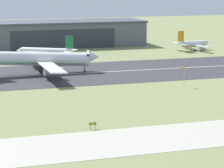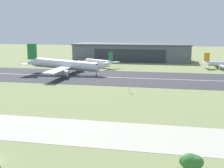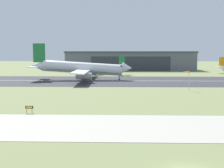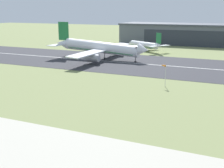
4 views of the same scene
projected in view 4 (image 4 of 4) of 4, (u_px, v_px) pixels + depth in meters
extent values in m
plane|color=#7A8451|center=(91.00, 96.00, 76.69)|extent=(635.14, 635.14, 0.00)
cube|color=#333338|center=(152.00, 65.00, 119.57)|extent=(395.14, 44.66, 0.06)
cube|color=silver|center=(152.00, 65.00, 119.56)|extent=(355.62, 0.70, 0.01)
cube|color=#B2AD9E|center=(1.00, 142.00, 50.12)|extent=(296.35, 17.68, 0.05)
cube|color=slate|center=(190.00, 35.00, 187.95)|extent=(81.92, 25.13, 11.33)
cube|color=#424751|center=(190.00, 24.00, 186.51)|extent=(82.92, 26.13, 0.90)
cube|color=#2D333D|center=(185.00, 38.00, 177.09)|extent=(49.15, 0.12, 9.06)
cylinder|color=white|center=(101.00, 47.00, 130.43)|extent=(33.17, 5.08, 6.62)
cone|color=white|center=(144.00, 50.00, 123.07)|extent=(4.51, 4.70, 4.89)
cone|color=white|center=(62.00, 43.00, 137.87)|extent=(5.87, 4.26, 4.51)
cube|color=black|center=(138.00, 47.00, 123.76)|extent=(1.18, 3.96, 0.51)
cube|color=#1E7238|center=(101.00, 50.00, 130.73)|extent=(29.61, 4.80, 1.99)
cube|color=white|center=(87.00, 54.00, 118.18)|extent=(5.43, 22.87, 0.71)
cylinder|color=#A8A8B2|center=(92.00, 58.00, 119.79)|extent=(6.24, 2.96, 3.24)
cube|color=white|center=(116.00, 46.00, 142.54)|extent=(5.43, 22.87, 0.71)
cylinder|color=#A8A8B2|center=(116.00, 50.00, 140.91)|extent=(6.24, 2.96, 3.24)
cube|color=#1E7238|center=(63.00, 31.00, 136.26)|extent=(5.06, 0.35, 7.90)
cube|color=white|center=(56.00, 45.00, 132.52)|extent=(4.51, 7.16, 0.24)
cube|color=white|center=(70.00, 42.00, 142.94)|extent=(4.51, 7.16, 0.24)
cylinder|color=black|center=(135.00, 59.00, 125.25)|extent=(0.24, 0.24, 2.84)
cylinder|color=black|center=(135.00, 62.00, 125.53)|extent=(0.84, 0.84, 0.44)
cylinder|color=black|center=(99.00, 57.00, 128.77)|extent=(0.24, 0.24, 2.84)
cylinder|color=black|center=(99.00, 60.00, 129.06)|extent=(0.84, 0.84, 0.44)
cylinder|color=black|center=(105.00, 55.00, 133.72)|extent=(0.24, 0.24, 2.84)
cylinder|color=black|center=(105.00, 58.00, 134.00)|extent=(0.84, 0.84, 0.44)
cylinder|color=white|center=(144.00, 45.00, 157.66)|extent=(17.71, 12.07, 2.97)
cone|color=white|center=(131.00, 43.00, 166.23)|extent=(3.81, 3.91, 2.97)
cone|color=white|center=(159.00, 46.00, 148.61)|extent=(4.43, 4.11, 2.67)
cube|color=black|center=(132.00, 42.00, 164.92)|extent=(2.23, 2.73, 0.44)
cube|color=#1E7238|center=(144.00, 46.00, 157.85)|extent=(16.01, 10.99, 0.20)
cube|color=white|center=(151.00, 45.00, 161.05)|extent=(6.50, 8.19, 0.40)
cylinder|color=#A8A8B2|center=(150.00, 47.00, 161.46)|extent=(4.26, 3.54, 1.84)
cube|color=white|center=(135.00, 46.00, 155.12)|extent=(6.50, 8.19, 0.40)
cylinder|color=#A8A8B2|center=(135.00, 48.00, 156.21)|extent=(4.26, 3.54, 1.84)
cube|color=#1E7238|center=(159.00, 38.00, 148.22)|extent=(2.93, 1.88, 5.05)
cube|color=white|center=(165.00, 45.00, 150.82)|extent=(4.74, 5.35, 0.24)
cube|color=white|center=(153.00, 46.00, 146.66)|extent=(4.74, 5.35, 0.24)
cylinder|color=black|center=(134.00, 48.00, 164.76)|extent=(0.24, 0.24, 1.75)
cylinder|color=black|center=(134.00, 49.00, 164.91)|extent=(0.84, 0.84, 0.44)
cylinder|color=black|center=(147.00, 49.00, 159.10)|extent=(0.24, 0.24, 1.75)
cylinder|color=black|center=(147.00, 50.00, 159.26)|extent=(0.84, 0.84, 0.44)
cylinder|color=black|center=(141.00, 50.00, 157.13)|extent=(0.24, 0.24, 1.75)
cylinder|color=black|center=(141.00, 51.00, 157.28)|extent=(0.84, 0.84, 0.44)
cylinder|color=#B7B7BC|center=(165.00, 76.00, 85.39)|extent=(0.14, 0.14, 5.99)
cone|color=orange|center=(163.00, 65.00, 85.65)|extent=(1.94, 1.53, 0.60)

